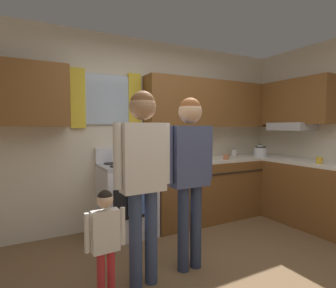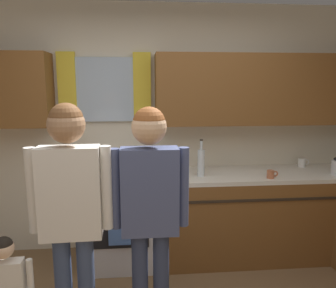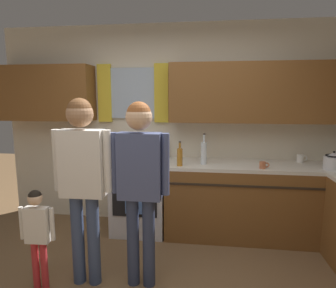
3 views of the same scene
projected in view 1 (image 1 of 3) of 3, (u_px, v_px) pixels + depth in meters
name	position (u px, v px, depth m)	size (l,w,h in m)	color
back_wall_unit	(149.00, 120.00, 3.80)	(4.60, 0.42, 2.60)	beige
kitchen_counter_run	(255.00, 190.00, 3.93)	(2.35, 2.08, 0.90)	brown
stove_oven	(126.00, 198.00, 3.42)	(0.65, 0.67, 1.10)	silver
bottle_oil_amber	(169.00, 155.00, 3.44)	(0.06, 0.06, 0.29)	#B27223
bottle_tall_clear	(183.00, 151.00, 3.67)	(0.07, 0.07, 0.37)	silver
mug_ceramic_white	(234.00, 152.00, 4.46)	(0.13, 0.08, 0.09)	white
mug_mustard_yellow	(319.00, 160.00, 3.43)	(0.12, 0.08, 0.09)	gold
cup_terracotta	(226.00, 157.00, 3.87)	(0.11, 0.07, 0.08)	#B76642
stovetop_kettle	(260.00, 151.00, 4.26)	(0.27, 0.20, 0.21)	silver
adult_holding_child	(143.00, 165.00, 2.26)	(0.52, 0.23, 1.68)	#38476B
adult_in_plaid	(190.00, 163.00, 2.53)	(0.51, 0.22, 1.65)	#2D3856
small_child	(106.00, 235.00, 1.99)	(0.31, 0.12, 0.91)	red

